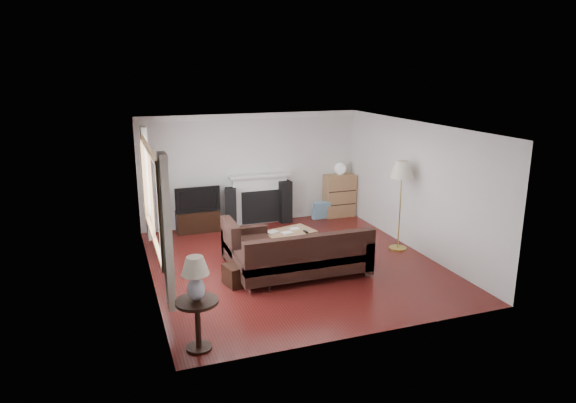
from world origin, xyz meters
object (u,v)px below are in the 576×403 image
object	(u,v)px
tv_stand	(198,221)
floor_lamp	(400,206)
bookshelf	(339,195)
side_table	(198,325)
sectional_sofa	(303,255)
coffee_table	(286,242)

from	to	relation	value
tv_stand	floor_lamp	bearing A→B (deg)	-35.03
bookshelf	side_table	world-z (taller)	bookshelf
sectional_sofa	floor_lamp	bearing A→B (deg)	16.42
bookshelf	side_table	xyz separation A→B (m)	(-4.25, -4.87, -0.17)
bookshelf	sectional_sofa	world-z (taller)	bookshelf
sectional_sofa	bookshelf	bearing A→B (deg)	55.69
bookshelf	sectional_sofa	xyz separation A→B (m)	(-2.16, -3.16, -0.11)
bookshelf	coffee_table	size ratio (longest dim) A/B	0.92
sectional_sofa	side_table	distance (m)	2.70
bookshelf	floor_lamp	size ratio (longest dim) A/B	0.58
tv_stand	coffee_table	distance (m)	2.36
floor_lamp	side_table	xyz separation A→B (m)	(-4.36, -2.37, -0.54)
tv_stand	sectional_sofa	bearing A→B (deg)	-68.27
tv_stand	bookshelf	distance (m)	3.42
tv_stand	coffee_table	xyz separation A→B (m)	(1.35, -1.94, -0.01)
coffee_table	side_table	distance (m)	3.63
sectional_sofa	coffee_table	xyz separation A→B (m)	(0.10, 1.19, -0.18)
tv_stand	sectional_sofa	distance (m)	3.37
bookshelf	coffee_table	xyz separation A→B (m)	(-2.06, -1.97, -0.29)
bookshelf	floor_lamp	distance (m)	2.52
bookshelf	floor_lamp	world-z (taller)	floor_lamp
coffee_table	side_table	bearing A→B (deg)	-140.92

